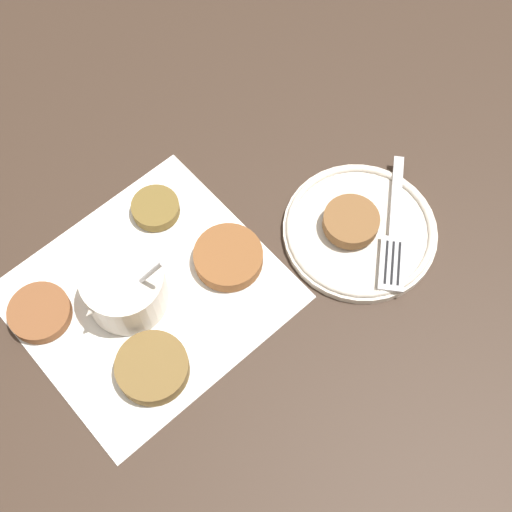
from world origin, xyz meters
The scene contains 10 objects.
ground_plane centered at (0.00, 0.00, 0.00)m, with size 4.00×4.00×0.00m, color #38281E.
napkin centered at (0.02, -0.02, 0.00)m, with size 0.32×0.30×0.00m.
sauce_bowl centered at (0.04, -0.04, 0.03)m, with size 0.10×0.09×0.11m.
fritter_0 centered at (-0.07, 0.02, 0.01)m, with size 0.08×0.08×0.02m.
fritter_1 centered at (-0.06, -0.09, 0.01)m, with size 0.06×0.06×0.02m.
fritter_2 centered at (0.12, -0.10, 0.01)m, with size 0.07×0.07×0.01m.
fritter_3 centered at (0.08, 0.04, 0.01)m, with size 0.08×0.08×0.02m.
serving_plate centered at (-0.20, 0.11, 0.01)m, with size 0.18×0.18×0.02m.
fritter_on_plate centered at (-0.19, 0.10, 0.02)m, with size 0.07×0.07×0.02m.
fork centered at (-0.21, 0.15, 0.02)m, with size 0.16×0.11×0.00m.
Camera 1 is at (0.19, 0.27, 0.75)m, focal length 50.00 mm.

